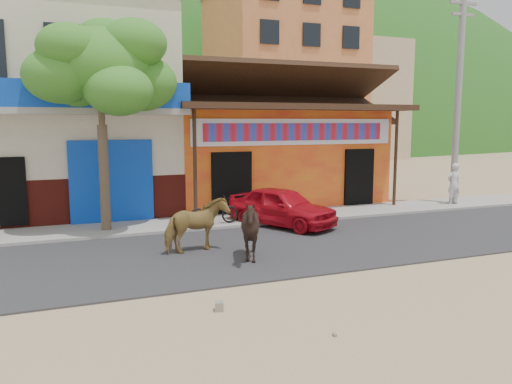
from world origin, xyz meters
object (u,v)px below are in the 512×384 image
at_px(tree, 102,125).
at_px(cow_tan, 196,225).
at_px(red_car, 282,207).
at_px(cow_dark, 251,230).
at_px(pedestrian, 454,184).
at_px(utility_pole, 458,97).
at_px(scooter, 214,211).

distance_m(tree, cow_tan, 4.34).
height_order(cow_tan, red_car, cow_tan).
height_order(cow_dark, red_car, cow_dark).
bearing_deg(cow_dark, pedestrian, 85.48).
xyz_separation_m(utility_pole, cow_tan, (-10.92, -3.27, -3.42)).
bearing_deg(pedestrian, red_car, 5.91).
xyz_separation_m(tree, utility_pole, (12.80, 0.20, 1.00)).
xyz_separation_m(cow_tan, cow_dark, (0.98, -1.16, 0.05)).
bearing_deg(cow_tan, red_car, -72.03).
bearing_deg(cow_tan, cow_dark, -154.75).
relative_size(utility_pole, cow_dark, 5.59).
xyz_separation_m(utility_pole, scooter, (-9.70, -0.62, -3.59)).
bearing_deg(cow_tan, tree, 16.51).
bearing_deg(red_car, cow_tan, -176.24).
height_order(tree, red_car, tree).
height_order(red_car, scooter, red_car).
height_order(utility_pole, cow_tan, utility_pole).
relative_size(tree, red_car, 1.71).
bearing_deg(utility_pole, scooter, -176.35).
xyz_separation_m(cow_tan, red_car, (3.20, 2.07, -0.07)).
bearing_deg(utility_pole, tree, -179.10).
bearing_deg(red_car, utility_pole, -20.36).
bearing_deg(cow_dark, tree, -173.70).
relative_size(utility_pole, red_car, 2.28).
relative_size(cow_dark, pedestrian, 0.92).
bearing_deg(tree, cow_tan, -58.51).
bearing_deg(cow_tan, pedestrian, -89.19).
height_order(tree, cow_tan, tree).
distance_m(cow_tan, scooter, 2.93).
xyz_separation_m(tree, cow_tan, (1.88, -3.07, -2.42)).
bearing_deg(pedestrian, scooter, 0.92).
xyz_separation_m(utility_pole, pedestrian, (-0.20, -0.24, -3.23)).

